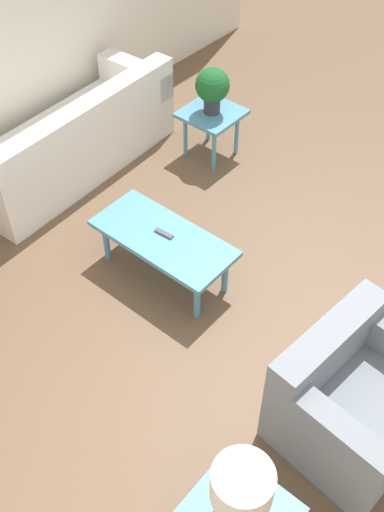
% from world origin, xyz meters
% --- Properties ---
extents(ground_plane, '(14.00, 14.00, 0.00)m').
position_xyz_m(ground_plane, '(0.00, 0.00, 0.00)').
color(ground_plane, brown).
extents(sofa, '(0.93, 2.20, 0.83)m').
position_xyz_m(sofa, '(2.37, -0.12, 0.31)').
color(sofa, white).
rests_on(sofa, ground_plane).
extents(armchair, '(0.90, 1.03, 0.79)m').
position_xyz_m(armchair, '(-1.04, 0.61, 0.32)').
color(armchair, slate).
rests_on(armchair, ground_plane).
extents(coffee_table, '(1.15, 0.52, 0.42)m').
position_xyz_m(coffee_table, '(0.78, 0.37, 0.37)').
color(coffee_table, teal).
rests_on(coffee_table, ground_plane).
extents(side_table_plant, '(0.53, 0.53, 0.49)m').
position_xyz_m(side_table_plant, '(1.52, -1.15, 0.41)').
color(side_table_plant, teal).
rests_on(side_table_plant, ground_plane).
extents(potted_plant, '(0.32, 0.32, 0.44)m').
position_xyz_m(potted_plant, '(1.52, -1.15, 0.75)').
color(potted_plant, '#333338').
rests_on(potted_plant, side_table_plant).
extents(table_lamp, '(0.31, 0.31, 0.47)m').
position_xyz_m(table_lamp, '(-0.95, 1.70, 0.82)').
color(table_lamp, red).
rests_on(table_lamp, side_table_lamp).
extents(remote_control, '(0.16, 0.05, 0.02)m').
position_xyz_m(remote_control, '(0.78, 0.35, 0.43)').
color(remote_control, '#4C4C51').
rests_on(remote_control, coffee_table).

